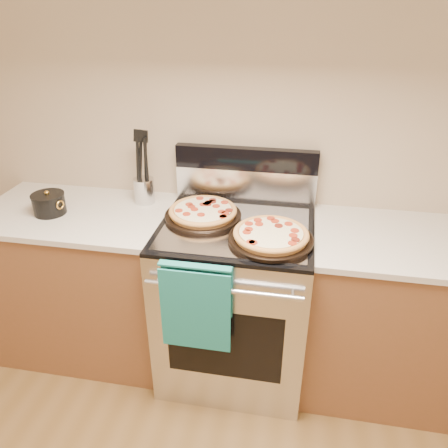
% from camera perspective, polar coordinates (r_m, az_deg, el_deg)
% --- Properties ---
extents(wall_back, '(4.00, 0.00, 4.00)m').
position_cam_1_polar(wall_back, '(2.32, 3.17, 13.25)').
color(wall_back, tan).
rests_on(wall_back, ground).
extents(range_body, '(0.76, 0.68, 0.90)m').
position_cam_1_polar(range_body, '(2.41, 1.49, -10.12)').
color(range_body, '#B7B7BC').
rests_on(range_body, ground).
extents(oven_window, '(0.56, 0.01, 0.40)m').
position_cam_1_polar(oven_window, '(2.16, 0.02, -15.50)').
color(oven_window, black).
rests_on(oven_window, range_body).
extents(cooktop, '(0.76, 0.68, 0.02)m').
position_cam_1_polar(cooktop, '(2.16, 1.63, -0.45)').
color(cooktop, black).
rests_on(cooktop, range_body).
extents(backsplash_lower, '(0.76, 0.06, 0.18)m').
position_cam_1_polar(backsplash_lower, '(2.40, 2.83, 5.12)').
color(backsplash_lower, silver).
rests_on(backsplash_lower, cooktop).
extents(backsplash_upper, '(0.76, 0.06, 0.12)m').
position_cam_1_polar(backsplash_upper, '(2.34, 2.92, 8.51)').
color(backsplash_upper, black).
rests_on(backsplash_upper, backsplash_lower).
extents(oven_handle, '(0.70, 0.03, 0.03)m').
position_cam_1_polar(oven_handle, '(1.91, -0.19, -8.64)').
color(oven_handle, silver).
rests_on(oven_handle, range_body).
extents(dish_towel, '(0.32, 0.05, 0.42)m').
position_cam_1_polar(dish_towel, '(1.99, -3.65, -10.57)').
color(dish_towel, '#16676F').
rests_on(dish_towel, oven_handle).
extents(foil_sheet, '(0.70, 0.55, 0.01)m').
position_cam_1_polar(foil_sheet, '(2.13, 1.51, -0.52)').
color(foil_sheet, gray).
rests_on(foil_sheet, cooktop).
extents(cabinet_left, '(1.00, 0.62, 0.88)m').
position_cam_1_polar(cabinet_left, '(2.69, -17.41, -7.36)').
color(cabinet_left, brown).
rests_on(cabinet_left, ground).
extents(countertop_left, '(1.02, 0.64, 0.03)m').
position_cam_1_polar(countertop_left, '(2.47, -18.89, 1.34)').
color(countertop_left, '#BAB2A7').
rests_on(countertop_left, cabinet_left).
extents(cabinet_right, '(1.00, 0.62, 0.88)m').
position_cam_1_polar(cabinet_right, '(2.50, 22.38, -11.39)').
color(cabinet_right, brown).
rests_on(cabinet_right, ground).
extents(countertop_right, '(1.02, 0.64, 0.03)m').
position_cam_1_polar(countertop_right, '(2.26, 24.44, -2.31)').
color(countertop_right, '#BAB2A7').
rests_on(countertop_right, cabinet_right).
extents(pepperoni_pizza_back, '(0.40, 0.40, 0.05)m').
position_cam_1_polar(pepperoni_pizza_back, '(2.21, -2.76, 1.48)').
color(pepperoni_pizza_back, '#AD7235').
rests_on(pepperoni_pizza_back, foil_sheet).
extents(pepperoni_pizza_front, '(0.44, 0.44, 0.05)m').
position_cam_1_polar(pepperoni_pizza_front, '(2.01, 6.14, -1.56)').
color(pepperoni_pizza_front, '#AD7235').
rests_on(pepperoni_pizza_front, foil_sheet).
extents(utensil_crock, '(0.15, 0.15, 0.14)m').
position_cam_1_polar(utensil_crock, '(2.44, -10.36, 4.33)').
color(utensil_crock, silver).
rests_on(utensil_crock, countertop_left).
extents(saucepan, '(0.21, 0.21, 0.10)m').
position_cam_1_polar(saucepan, '(2.46, -21.87, 2.38)').
color(saucepan, black).
rests_on(saucepan, countertop_left).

